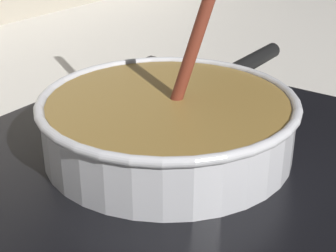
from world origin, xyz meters
TOP-DOWN VIEW (x-y plane):
  - ground at (0.00, 0.00)m, footprint 2.40×1.60m
  - hob_plate at (0.04, 0.10)m, footprint 0.56×0.48m
  - burner_ring at (0.04, 0.10)m, footprint 0.17×0.17m
  - spare_burner at (0.22, 0.10)m, footprint 0.16×0.16m
  - cooking_pan at (0.05, 0.10)m, footprint 0.42×0.29m

SIDE VIEW (x-z plane):
  - ground at x=0.00m, z-range -0.04..0.00m
  - hob_plate at x=0.04m, z-range 0.00..0.01m
  - spare_burner at x=0.22m, z-range 0.01..0.02m
  - burner_ring at x=0.04m, z-range 0.01..0.02m
  - cooking_pan at x=0.05m, z-range -0.11..0.21m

